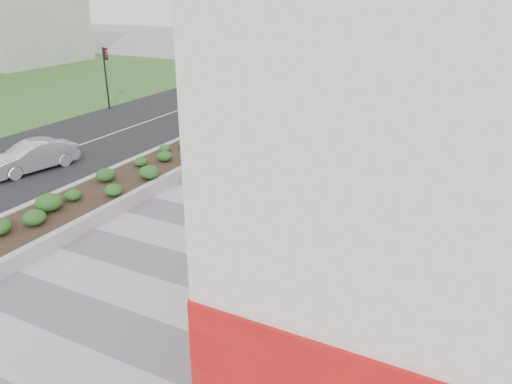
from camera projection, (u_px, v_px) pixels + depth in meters
ground at (136, 297)px, 13.80m from camera, size 160.00×160.00×0.00m
walkway at (196, 249)px, 16.26m from camera, size 8.00×36.00×0.01m
building at (464, 114)px, 16.70m from camera, size 6.04×24.08×8.00m
planter at (141, 173)px, 21.71m from camera, size 3.00×18.00×0.90m
street at (38, 160)px, 24.62m from camera, size 10.00×40.00×0.00m
traffic_signal_near at (227, 79)px, 30.17m from camera, size 0.33×0.28×4.20m
traffic_signal_far at (106, 69)px, 33.65m from camera, size 0.33×0.28×4.20m
manhole_cover at (209, 253)px, 16.05m from camera, size 0.44×0.44×0.01m
skateboarder at (289, 180)px, 19.95m from camera, size 0.52×0.75×1.53m
car_silver at (32, 157)px, 22.99m from camera, size 2.29×4.29×1.34m
car_dark at (218, 107)px, 32.26m from camera, size 2.51×5.16×1.45m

